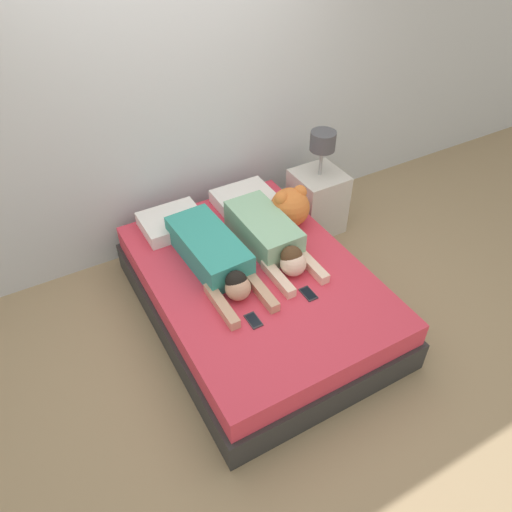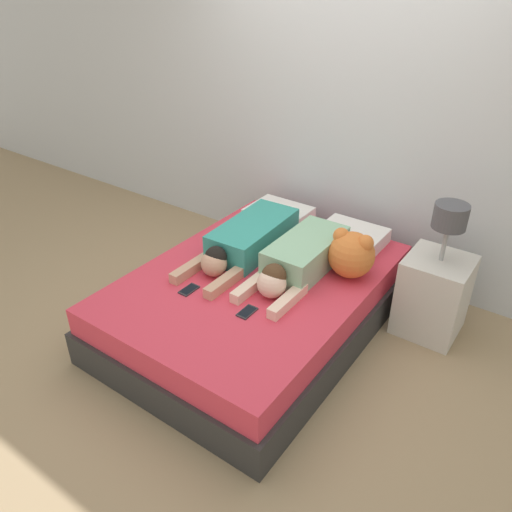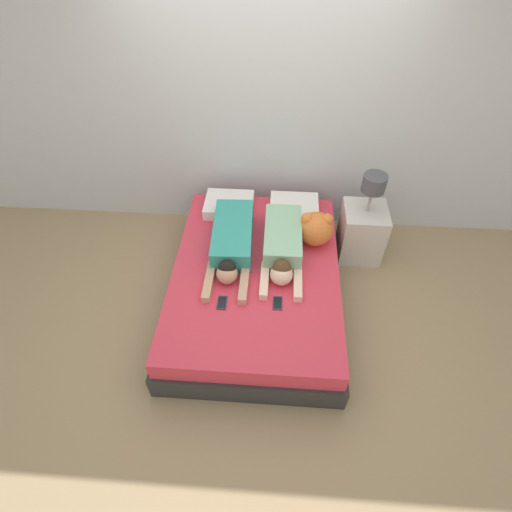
{
  "view_description": "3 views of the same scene",
  "coord_description": "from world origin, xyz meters",
  "px_view_note": "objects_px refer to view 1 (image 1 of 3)",
  "views": [
    {
      "loc": [
        -1.3,
        -2.31,
        2.9
      ],
      "look_at": [
        0.0,
        0.0,
        0.58
      ],
      "focal_mm": 35.0,
      "sensor_mm": 36.0,
      "label": 1
    },
    {
      "loc": [
        1.66,
        -2.33,
        2.28
      ],
      "look_at": [
        0.0,
        0.0,
        0.58
      ],
      "focal_mm": 35.0,
      "sensor_mm": 36.0,
      "label": 2
    },
    {
      "loc": [
        0.16,
        -2.33,
        3.05
      ],
      "look_at": [
        0.0,
        0.0,
        0.58
      ],
      "focal_mm": 28.0,
      "sensor_mm": 36.0,
      "label": 3
    }
  ],
  "objects_px": {
    "pillow_head_left": "(172,222)",
    "nightstand": "(317,198)",
    "cell_phone_right": "(308,294)",
    "bed": "(256,293)",
    "person_left": "(214,255)",
    "person_right": "(270,237)",
    "pillow_head_right": "(244,199)",
    "plush_toy": "(290,206)",
    "cell_phone_left": "(253,320)"
  },
  "relations": [
    {
      "from": "person_right",
      "to": "cell_phone_right",
      "type": "distance_m",
      "value": 0.57
    },
    {
      "from": "bed",
      "to": "person_left",
      "type": "height_order",
      "value": "person_left"
    },
    {
      "from": "person_left",
      "to": "bed",
      "type": "bearing_deg",
      "value": -41.52
    },
    {
      "from": "cell_phone_right",
      "to": "bed",
      "type": "bearing_deg",
      "value": 118.12
    },
    {
      "from": "cell_phone_left",
      "to": "plush_toy",
      "type": "bearing_deg",
      "value": 45.32
    },
    {
      "from": "nightstand",
      "to": "pillow_head_right",
      "type": "bearing_deg",
      "value": 171.72
    },
    {
      "from": "pillow_head_left",
      "to": "person_right",
      "type": "height_order",
      "value": "person_right"
    },
    {
      "from": "cell_phone_left",
      "to": "pillow_head_right",
      "type": "bearing_deg",
      "value": 64.12
    },
    {
      "from": "person_right",
      "to": "plush_toy",
      "type": "height_order",
      "value": "plush_toy"
    },
    {
      "from": "pillow_head_right",
      "to": "cell_phone_left",
      "type": "distance_m",
      "value": 1.32
    },
    {
      "from": "pillow_head_right",
      "to": "nightstand",
      "type": "distance_m",
      "value": 0.72
    },
    {
      "from": "cell_phone_left",
      "to": "cell_phone_right",
      "type": "distance_m",
      "value": 0.45
    },
    {
      "from": "pillow_head_left",
      "to": "person_right",
      "type": "xyz_separation_m",
      "value": [
        0.55,
        -0.6,
        0.05
      ]
    },
    {
      "from": "pillow_head_left",
      "to": "person_left",
      "type": "height_order",
      "value": "person_left"
    },
    {
      "from": "bed",
      "to": "person_right",
      "type": "relative_size",
      "value": 2.12
    },
    {
      "from": "bed",
      "to": "cell_phone_left",
      "type": "relative_size",
      "value": 15.21
    },
    {
      "from": "person_right",
      "to": "pillow_head_right",
      "type": "bearing_deg",
      "value": 80.13
    },
    {
      "from": "bed",
      "to": "person_left",
      "type": "bearing_deg",
      "value": 138.48
    },
    {
      "from": "bed",
      "to": "person_right",
      "type": "distance_m",
      "value": 0.44
    },
    {
      "from": "cell_phone_left",
      "to": "bed",
      "type": "bearing_deg",
      "value": 58.49
    },
    {
      "from": "pillow_head_left",
      "to": "cell_phone_left",
      "type": "xyz_separation_m",
      "value": [
        0.08,
        -1.18,
        -0.05
      ]
    },
    {
      "from": "cell_phone_right",
      "to": "nightstand",
      "type": "height_order",
      "value": "nightstand"
    },
    {
      "from": "pillow_head_left",
      "to": "plush_toy",
      "type": "xyz_separation_m",
      "value": [
        0.85,
        -0.41,
        0.11
      ]
    },
    {
      "from": "pillow_head_left",
      "to": "plush_toy",
      "type": "distance_m",
      "value": 0.95
    },
    {
      "from": "cell_phone_left",
      "to": "plush_toy",
      "type": "xyz_separation_m",
      "value": [
        0.77,
        0.78,
        0.16
      ]
    },
    {
      "from": "person_left",
      "to": "person_right",
      "type": "xyz_separation_m",
      "value": [
        0.46,
        -0.02,
        0.01
      ]
    },
    {
      "from": "pillow_head_right",
      "to": "nightstand",
      "type": "bearing_deg",
      "value": -8.28
    },
    {
      "from": "bed",
      "to": "person_left",
      "type": "xyz_separation_m",
      "value": [
        -0.23,
        0.21,
        0.32
      ]
    },
    {
      "from": "person_left",
      "to": "cell_phone_left",
      "type": "bearing_deg",
      "value": -91.45
    },
    {
      "from": "cell_phone_left",
      "to": "nightstand",
      "type": "distance_m",
      "value": 1.67
    },
    {
      "from": "pillow_head_right",
      "to": "nightstand",
      "type": "relative_size",
      "value": 0.49
    },
    {
      "from": "bed",
      "to": "cell_phone_right",
      "type": "xyz_separation_m",
      "value": [
        0.2,
        -0.38,
        0.23
      ]
    },
    {
      "from": "pillow_head_right",
      "to": "plush_toy",
      "type": "bearing_deg",
      "value": -64.87
    },
    {
      "from": "pillow_head_right",
      "to": "bed",
      "type": "bearing_deg",
      "value": -112.73
    },
    {
      "from": "person_left",
      "to": "nightstand",
      "type": "bearing_deg",
      "value": 20.67
    },
    {
      "from": "pillow_head_left",
      "to": "nightstand",
      "type": "distance_m",
      "value": 1.36
    },
    {
      "from": "person_right",
      "to": "nightstand",
      "type": "distance_m",
      "value": 0.96
    },
    {
      "from": "pillow_head_left",
      "to": "person_right",
      "type": "bearing_deg",
      "value": -47.32
    },
    {
      "from": "bed",
      "to": "plush_toy",
      "type": "distance_m",
      "value": 0.75
    },
    {
      "from": "bed",
      "to": "cell_phone_left",
      "type": "height_order",
      "value": "cell_phone_left"
    },
    {
      "from": "cell_phone_right",
      "to": "plush_toy",
      "type": "relative_size",
      "value": 0.41
    },
    {
      "from": "person_right",
      "to": "cell_phone_left",
      "type": "relative_size",
      "value": 7.17
    },
    {
      "from": "bed",
      "to": "nightstand",
      "type": "bearing_deg",
      "value": 33.62
    },
    {
      "from": "pillow_head_right",
      "to": "cell_phone_right",
      "type": "height_order",
      "value": "pillow_head_right"
    },
    {
      "from": "pillow_head_right",
      "to": "person_right",
      "type": "distance_m",
      "value": 0.61
    },
    {
      "from": "bed",
      "to": "plush_toy",
      "type": "bearing_deg",
      "value": 35.55
    },
    {
      "from": "plush_toy",
      "to": "nightstand",
      "type": "height_order",
      "value": "nightstand"
    },
    {
      "from": "bed",
      "to": "nightstand",
      "type": "distance_m",
      "value": 1.23
    },
    {
      "from": "pillow_head_right",
      "to": "person_right",
      "type": "bearing_deg",
      "value": -99.87
    },
    {
      "from": "person_left",
      "to": "plush_toy",
      "type": "relative_size",
      "value": 3.31
    }
  ]
}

